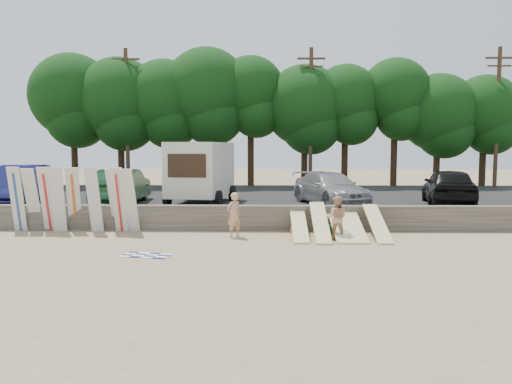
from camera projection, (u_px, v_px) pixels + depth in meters
ground at (292, 245)px, 16.90m from camera, size 120.00×120.00×0.00m
seawall at (288, 218)px, 19.85m from camera, size 44.00×0.50×1.00m
parking_lot at (282, 201)px, 27.33m from camera, size 44.00×14.50×0.70m
treeline at (254, 100)px, 33.85m from camera, size 33.30×6.04×9.38m
utility_poles at (311, 115)px, 32.31m from camera, size 25.80×0.26×9.00m
box_trailer at (201, 169)px, 23.25m from camera, size 3.04×4.72×2.83m
car_0 at (21, 184)px, 23.25m from camera, size 2.44×5.58×1.79m
car_1 at (122, 186)px, 23.14m from camera, size 1.84×4.94×1.61m
car_2 at (330, 188)px, 22.78m from camera, size 3.60×5.43×1.46m
car_3 at (448, 186)px, 22.58m from camera, size 3.00×5.25×1.68m
surfboard_upright_0 at (17, 199)px, 19.47m from camera, size 0.51×0.55×2.57m
surfboard_upright_1 at (32, 200)px, 19.61m from camera, size 0.51×0.84×2.50m
surfboard_upright_2 at (47, 199)px, 19.48m from camera, size 0.52×0.63×2.55m
surfboard_upright_3 at (58, 200)px, 19.31m from camera, size 0.54×0.58×2.57m
surfboard_upright_4 at (74, 199)px, 19.59m from camera, size 0.61×0.79×2.53m
surfboard_upright_5 at (94, 200)px, 19.29m from camera, size 0.57×0.66×2.56m
surfboard_upright_6 at (116, 200)px, 19.48m from camera, size 0.59×0.84×2.51m
surfboard_upright_7 at (119, 200)px, 19.34m from camera, size 0.55×0.68×2.55m
surfboard_upright_8 at (130, 201)px, 19.26m from camera, size 0.59×0.90×2.50m
surfboard_low_0 at (299, 225)px, 18.42m from camera, size 0.56×2.90×0.90m
surfboard_low_1 at (320, 222)px, 18.21m from camera, size 0.56×2.81×1.17m
surfboard_low_2 at (339, 226)px, 18.40m from camera, size 0.56×2.93×0.79m
surfboard_low_3 at (354, 225)px, 18.40m from camera, size 0.56×2.91×0.86m
surfboard_low_4 at (377, 223)px, 18.26m from camera, size 0.56×2.85×1.07m
beachgoer_a at (234, 215)px, 18.29m from camera, size 0.72×0.70×1.66m
beachgoer_b at (337, 218)px, 17.82m from camera, size 0.90×0.77×1.58m
cooler at (326, 229)px, 19.24m from camera, size 0.43×0.37×0.32m
gear_bag at (295, 230)px, 19.28m from camera, size 0.36×0.33×0.22m
beach_towel at (145, 255)px, 15.26m from camera, size 1.80×1.80×0.00m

